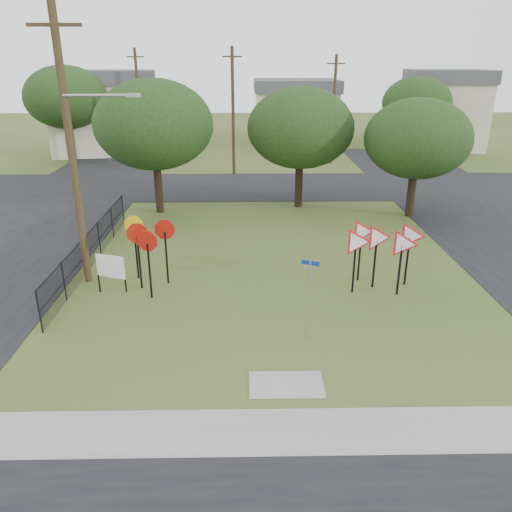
{
  "coord_description": "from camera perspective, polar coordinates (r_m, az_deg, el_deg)",
  "views": [
    {
      "loc": [
        -1.02,
        -13.56,
        8.17
      ],
      "look_at": [
        -0.72,
        3.0,
        1.6
      ],
      "focal_mm": 35.0,
      "sensor_mm": 36.0,
      "label": 1
    }
  ],
  "objects": [
    {
      "name": "info_board",
      "position": [
        19.19,
        -16.28,
        -1.3
      ],
      "size": [
        1.12,
        0.42,
        1.47
      ],
      "color": "black",
      "rests_on": "ground"
    },
    {
      "name": "house_right",
      "position": [
        53.28,
        20.65,
        15.46
      ],
      "size": [
        8.3,
        8.3,
        7.2
      ],
      "color": "beige",
      "rests_on": "ground"
    },
    {
      "name": "stop_sign_cluster",
      "position": [
        18.96,
        -12.44,
        1.88
      ],
      "size": [
        2.06,
        1.97,
        2.61
      ],
      "color": "black",
      "rests_on": "ground"
    },
    {
      "name": "far_pole_c",
      "position": [
        44.62,
        -13.21,
        16.52
      ],
      "size": [
        1.4,
        0.24,
        9.0
      ],
      "color": "#44351F",
      "rests_on": "ground"
    },
    {
      "name": "tree_far_right",
      "position": [
        48.11,
        17.89,
        16.33
      ],
      "size": [
        6.0,
        6.0,
        6.8
      ],
      "color": "black",
      "rests_on": "ground"
    },
    {
      "name": "fence_run",
      "position": [
        22.14,
        -18.27,
        1.02
      ],
      "size": [
        0.05,
        11.55,
        1.5
      ],
      "color": "black",
      "rests_on": "ground"
    },
    {
      "name": "far_pole_a",
      "position": [
        37.74,
        -2.64,
        16.19
      ],
      "size": [
        1.4,
        0.24,
        9.0
      ],
      "color": "#44351F",
      "rests_on": "ground"
    },
    {
      "name": "street_left",
      "position": [
        27.24,
        -24.78,
        2.16
      ],
      "size": [
        8.0,
        50.0,
        0.02
      ],
      "primitive_type": "cube",
      "color": "black",
      "rests_on": "ground"
    },
    {
      "name": "street_name_sign",
      "position": [
        15.17,
        6.09,
        -4.42
      ],
      "size": [
        0.51,
        0.23,
        2.65
      ],
      "color": "#93979B",
      "rests_on": "ground"
    },
    {
      "name": "tree_near_right",
      "position": [
        28.33,
        17.98,
        12.62
      ],
      "size": [
        5.6,
        5.6,
        6.33
      ],
      "color": "black",
      "rests_on": "ground"
    },
    {
      "name": "far_pole_b",
      "position": [
        42.32,
        8.86,
        16.22
      ],
      "size": [
        1.4,
        0.24,
        8.5
      ],
      "color": "#44351F",
      "rests_on": "ground"
    },
    {
      "name": "curb_pad",
      "position": [
        13.87,
        3.48,
        -14.47
      ],
      "size": [
        2.0,
        1.2,
        0.02
      ],
      "primitive_type": "cube",
      "color": "gray",
      "rests_on": "ground"
    },
    {
      "name": "tree_near_left",
      "position": [
        28.2,
        -11.59,
        14.47
      ],
      "size": [
        6.4,
        6.4,
        7.27
      ],
      "color": "black",
      "rests_on": "ground"
    },
    {
      "name": "yield_sign_cluster",
      "position": [
        19.0,
        14.1,
        1.63
      ],
      "size": [
        3.29,
        1.67,
        2.57
      ],
      "color": "black",
      "rests_on": "ground"
    },
    {
      "name": "tree_near_mid",
      "position": [
        28.95,
        5.11,
        14.36
      ],
      "size": [
        6.0,
        6.0,
        6.8
      ],
      "color": "black",
      "rests_on": "ground"
    },
    {
      "name": "sidewalk",
      "position": [
        12.46,
        4.14,
        -19.35
      ],
      "size": [
        30.0,
        1.6,
        0.02
      ],
      "primitive_type": "cube",
      "color": "gray",
      "rests_on": "ground"
    },
    {
      "name": "tree_far_left",
      "position": [
        46.16,
        -20.89,
        16.59
      ],
      "size": [
        6.8,
        6.8,
        7.73
      ],
      "color": "black",
      "rests_on": "ground"
    },
    {
      "name": "utility_pole_main",
      "position": [
        19.32,
        -20.22,
        11.54
      ],
      "size": [
        3.55,
        0.33,
        10.0
      ],
      "color": "#44351F",
      "rests_on": "ground"
    },
    {
      "name": "ground",
      "position": [
        15.87,
        2.83,
        -9.39
      ],
      "size": [
        140.0,
        140.0,
        0.0
      ],
      "primitive_type": "plane",
      "color": "#3B4D1D"
    },
    {
      "name": "street_far",
      "position": [
        34.55,
        0.68,
        7.98
      ],
      "size": [
        60.0,
        8.0,
        0.02
      ],
      "primitive_type": "cube",
      "color": "black",
      "rests_on": "ground"
    },
    {
      "name": "house_left",
      "position": [
        49.51,
        -16.88,
        15.53
      ],
      "size": [
        10.58,
        8.88,
        7.2
      ],
      "color": "beige",
      "rests_on": "ground"
    },
    {
      "name": "planting_strip",
      "position": [
        11.59,
        4.69,
        -23.24
      ],
      "size": [
        30.0,
        0.8,
        0.02
      ],
      "primitive_type": "cube",
      "color": "#3B4D1D",
      "rests_on": "ground"
    },
    {
      "name": "house_mid",
      "position": [
        54.03,
        4.46,
        16.25
      ],
      "size": [
        8.4,
        8.4,
        6.2
      ],
      "color": "beige",
      "rests_on": "ground"
    },
    {
      "name": "street_right",
      "position": [
        28.13,
        26.6,
        2.43
      ],
      "size": [
        8.0,
        50.0,
        0.02
      ],
      "primitive_type": "cube",
      "color": "black",
      "rests_on": "ground"
    }
  ]
}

